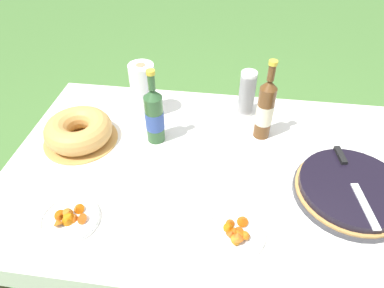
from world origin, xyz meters
name	(u,v)px	position (x,y,z in m)	size (l,w,h in m)	color
ground_plane	(227,265)	(0.00, 0.00, 0.00)	(16.00, 16.00, 0.00)	#4C7A38
garden_table	(238,181)	(0.00, 0.00, 0.65)	(1.81, 1.02, 0.71)	brown
tablecloth	(240,172)	(0.00, 0.00, 0.70)	(1.82, 1.03, 0.10)	white
berry_tart	(351,190)	(0.39, -0.07, 0.74)	(0.40, 0.40, 0.06)	#38383D
serving_knife	(351,177)	(0.39, -0.04, 0.78)	(0.08, 0.37, 0.01)	silver
bundt_cake	(79,131)	(-0.67, 0.08, 0.77)	(0.31, 0.31, 0.10)	tan
cup_stack	(247,94)	(0.01, 0.37, 0.82)	(0.07, 0.07, 0.21)	white
cider_bottle_green	(154,115)	(-0.36, 0.14, 0.84)	(0.08, 0.08, 0.33)	#2D562D
cider_bottle_amber	(265,109)	(0.08, 0.22, 0.85)	(0.07, 0.07, 0.35)	brown
snack_plate_near	(70,218)	(-0.55, -0.31, 0.73)	(0.20, 0.20, 0.06)	white
snack_plate_left	(236,232)	(-0.01, -0.29, 0.73)	(0.20, 0.20, 0.05)	white
paper_towel_roll	(143,90)	(-0.45, 0.31, 0.84)	(0.11, 0.11, 0.25)	white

